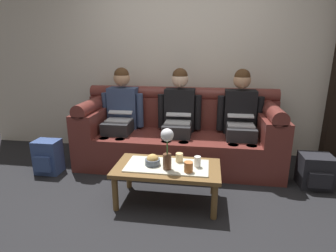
% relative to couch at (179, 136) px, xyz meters
% --- Properties ---
extents(ground_plane, '(14.00, 14.00, 0.00)m').
position_rel_couch_xyz_m(ground_plane, '(-0.00, -1.17, -0.37)').
color(ground_plane, black).
extents(back_wall_patterned, '(6.00, 0.12, 2.90)m').
position_rel_couch_xyz_m(back_wall_patterned, '(-0.00, 0.53, 1.08)').
color(back_wall_patterned, beige).
rests_on(back_wall_patterned, ground_plane).
extents(couch, '(2.49, 0.88, 0.96)m').
position_rel_couch_xyz_m(couch, '(0.00, 0.00, 0.00)').
color(couch, maroon).
rests_on(couch, ground_plane).
extents(person_left, '(0.56, 0.67, 1.22)m').
position_rel_couch_xyz_m(person_left, '(-0.76, -0.00, 0.29)').
color(person_left, '#232326').
rests_on(person_left, ground_plane).
extents(person_middle, '(0.56, 0.67, 1.22)m').
position_rel_couch_xyz_m(person_middle, '(-0.00, -0.00, 0.29)').
color(person_middle, '#232326').
rests_on(person_middle, ground_plane).
extents(person_right, '(0.56, 0.67, 1.22)m').
position_rel_couch_xyz_m(person_right, '(0.76, -0.00, 0.29)').
color(person_right, '#232326').
rests_on(person_right, ground_plane).
extents(coffee_table, '(1.00, 0.54, 0.39)m').
position_rel_couch_xyz_m(coffee_table, '(-0.00, -0.97, -0.04)').
color(coffee_table, brown).
rests_on(coffee_table, ground_plane).
extents(flower_vase, '(0.12, 0.12, 0.39)m').
position_rel_couch_xyz_m(flower_vase, '(0.01, -1.05, 0.26)').
color(flower_vase, brown).
rests_on(flower_vase, coffee_table).
extents(snack_bowl, '(0.14, 0.14, 0.12)m').
position_rel_couch_xyz_m(snack_bowl, '(-0.14, -0.98, 0.06)').
color(snack_bowl, '#4C5666').
rests_on(snack_bowl, coffee_table).
extents(cup_near_left, '(0.08, 0.08, 0.09)m').
position_rel_couch_xyz_m(cup_near_left, '(0.21, -1.08, 0.07)').
color(cup_near_left, '#B26633').
rests_on(cup_near_left, coffee_table).
extents(cup_near_right, '(0.07, 0.07, 0.09)m').
position_rel_couch_xyz_m(cup_near_right, '(0.10, -0.87, 0.06)').
color(cup_near_right, '#DBB77A').
rests_on(cup_near_right, coffee_table).
extents(cup_far_center, '(0.06, 0.06, 0.10)m').
position_rel_couch_xyz_m(cup_far_center, '(0.29, -0.96, 0.07)').
color(cup_far_center, white).
rests_on(cup_far_center, coffee_table).
extents(backpack_left, '(0.29, 0.26, 0.41)m').
position_rel_couch_xyz_m(backpack_left, '(-1.51, -0.55, -0.17)').
color(backpack_left, '#33477A').
rests_on(backpack_left, ground_plane).
extents(backpack_right, '(0.33, 0.32, 0.36)m').
position_rel_couch_xyz_m(backpack_right, '(1.54, -0.43, -0.19)').
color(backpack_right, black).
rests_on(backpack_right, ground_plane).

